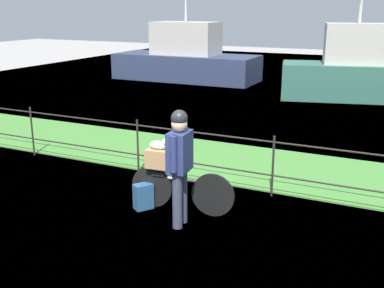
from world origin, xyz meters
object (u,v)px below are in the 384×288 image
wooden_crate (158,158)px  moored_boat_mid (186,59)px  backpack_on_paving (143,196)px  cyclist_person (180,158)px  bicycle_main (181,189)px  moored_boat_near (355,72)px  terrier_dog (160,145)px

wooden_crate → moored_boat_mid: size_ratio=0.06×
backpack_on_paving → wooden_crate: bearing=-21.3°
cyclist_person → moored_boat_mid: moored_boat_mid is taller
bicycle_main → moored_boat_near: bearing=84.0°
terrier_dog → moored_boat_mid: bearing=114.7°
wooden_crate → cyclist_person: bearing=-35.1°
terrier_dog → bicycle_main: bearing=5.5°
cyclist_person → moored_boat_mid: size_ratio=0.28×
wooden_crate → terrier_dog: terrier_dog is taller
bicycle_main → moored_boat_near: moored_boat_near is taller
bicycle_main → moored_boat_mid: bearing=116.0°
cyclist_person → moored_boat_near: bearing=85.3°
moored_boat_near → moored_boat_mid: moored_boat_near is taller
backpack_on_paving → moored_boat_near: size_ratio=0.08×
bicycle_main → moored_boat_mid: 13.37m
cyclist_person → bicycle_main: bearing=115.9°
bicycle_main → cyclist_person: bearing=-64.1°
terrier_dog → wooden_crate: bearing=-174.5°
cyclist_person → moored_boat_mid: (-6.07, 12.44, -0.14)m
wooden_crate → moored_boat_near: 10.67m
terrier_dog → cyclist_person: size_ratio=0.19×
wooden_crate → cyclist_person: 0.72m
moored_boat_near → backpack_on_paving: bearing=-98.8°
cyclist_person → moored_boat_near: 11.01m
terrier_dog → cyclist_person: bearing=-36.5°
terrier_dog → backpack_on_paving: size_ratio=0.80×
terrier_dog → moored_boat_near: (1.44, 10.57, -0.12)m
bicycle_main → terrier_dog: terrier_dog is taller
cyclist_person → backpack_on_paving: 1.14m
bicycle_main → backpack_on_paving: bicycle_main is taller
bicycle_main → terrier_dog: bearing=-174.5°
backpack_on_paving → bicycle_main: bearing=-38.7°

